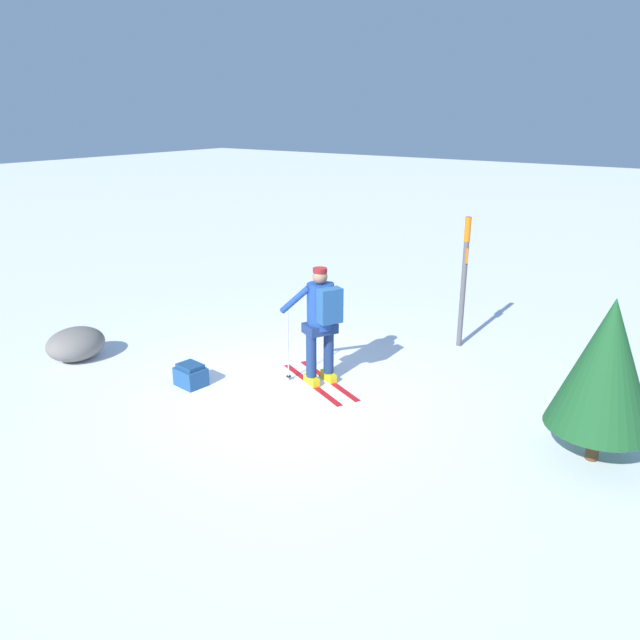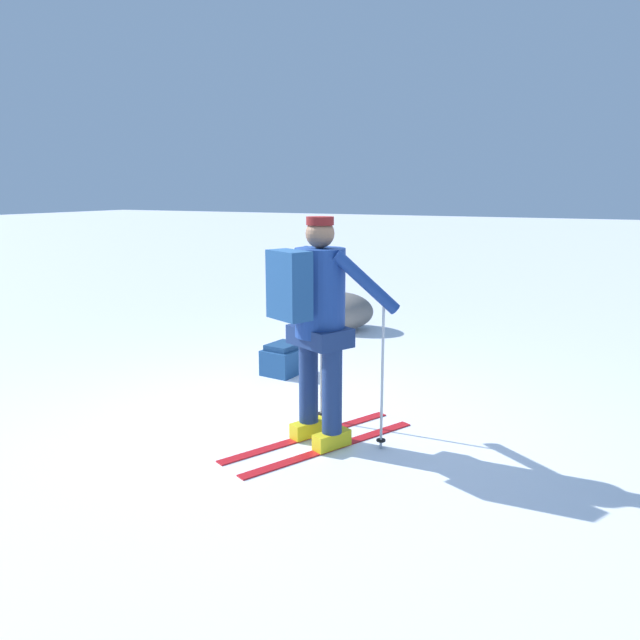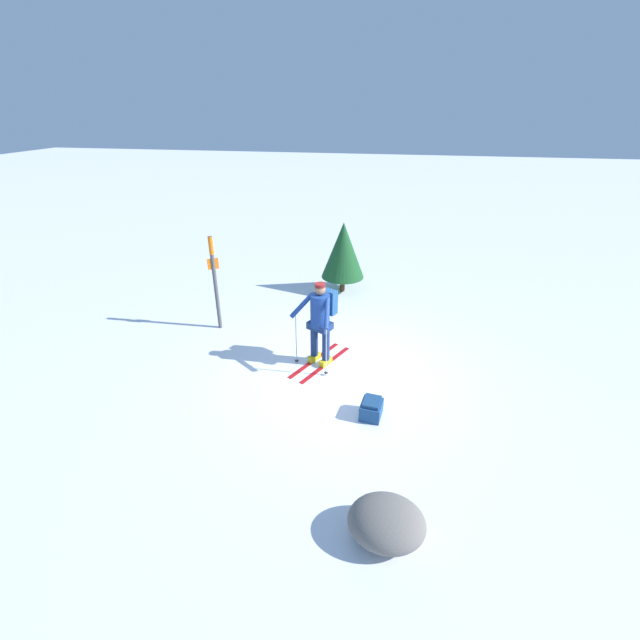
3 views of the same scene
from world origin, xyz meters
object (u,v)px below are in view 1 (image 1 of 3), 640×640
at_px(skier, 321,318).
at_px(pine_tree, 606,364).
at_px(trail_marker, 464,272).
at_px(rock_boulder, 76,344).
at_px(dropped_backpack, 191,375).

relative_size(skier, pine_tree, 0.89).
bearing_deg(trail_marker, rock_boulder, 131.01).
height_order(skier, rock_boulder, skier).
distance_m(rock_boulder, pine_tree, 7.68).
height_order(skier, pine_tree, pine_tree).
xyz_separation_m(skier, rock_boulder, (-1.52, 3.72, -0.76)).
height_order(skier, trail_marker, trail_marker).
bearing_deg(pine_tree, dropped_backpack, 103.59).
bearing_deg(skier, dropped_backpack, 127.60).
bearing_deg(skier, rock_boulder, 112.20).
bearing_deg(rock_boulder, skier, -67.80).
bearing_deg(pine_tree, trail_marker, 47.51).
bearing_deg(trail_marker, pine_tree, -132.49).
height_order(dropped_backpack, trail_marker, trail_marker).
height_order(skier, dropped_backpack, skier).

